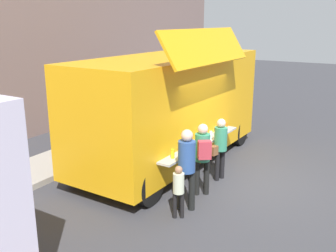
{
  "coord_description": "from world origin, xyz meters",
  "views": [
    {
      "loc": [
        -8.68,
        -3.01,
        3.92
      ],
      "look_at": [
        -0.5,
        1.87,
        1.3
      ],
      "focal_mm": 41.25,
      "sensor_mm": 36.0,
      "label": 1
    }
  ],
  "objects_px": {
    "trash_bin": "(175,109)",
    "child_near_queue": "(179,187)",
    "customer_rear_waiting": "(187,163)",
    "customer_front_ordering": "(220,144)",
    "food_truck_main": "(171,106)",
    "customer_mid_with_backpack": "(203,153)"
  },
  "relations": [
    {
      "from": "customer_front_ordering",
      "to": "customer_mid_with_backpack",
      "type": "height_order",
      "value": "customer_mid_with_backpack"
    },
    {
      "from": "trash_bin",
      "to": "customer_front_ordering",
      "type": "xyz_separation_m",
      "value": [
        -4.75,
        -4.02,
        0.49
      ]
    },
    {
      "from": "food_truck_main",
      "to": "trash_bin",
      "type": "relative_size",
      "value": 7.2
    },
    {
      "from": "trash_bin",
      "to": "customer_front_ordering",
      "type": "relative_size",
      "value": 0.57
    },
    {
      "from": "customer_front_ordering",
      "to": "food_truck_main",
      "type": "bearing_deg",
      "value": -1.98
    },
    {
      "from": "food_truck_main",
      "to": "child_near_queue",
      "type": "height_order",
      "value": "food_truck_main"
    },
    {
      "from": "food_truck_main",
      "to": "child_near_queue",
      "type": "distance_m",
      "value": 3.41
    },
    {
      "from": "trash_bin",
      "to": "customer_front_ordering",
      "type": "height_order",
      "value": "customer_front_ordering"
    },
    {
      "from": "trash_bin",
      "to": "customer_rear_waiting",
      "type": "distance_m",
      "value": 7.8
    },
    {
      "from": "food_truck_main",
      "to": "customer_rear_waiting",
      "type": "xyz_separation_m",
      "value": [
        -2.35,
        -1.75,
        -0.57
      ]
    },
    {
      "from": "trash_bin",
      "to": "child_near_queue",
      "type": "distance_m",
      "value": 8.13
    },
    {
      "from": "customer_mid_with_backpack",
      "to": "child_near_queue",
      "type": "relative_size",
      "value": 1.5
    },
    {
      "from": "customer_rear_waiting",
      "to": "food_truck_main",
      "type": "bearing_deg",
      "value": 5.04
    },
    {
      "from": "customer_rear_waiting",
      "to": "child_near_queue",
      "type": "xyz_separation_m",
      "value": [
        -0.39,
        -0.03,
        -0.39
      ]
    },
    {
      "from": "food_truck_main",
      "to": "customer_front_ordering",
      "type": "relative_size",
      "value": 4.11
    },
    {
      "from": "customer_rear_waiting",
      "to": "customer_mid_with_backpack",
      "type": "bearing_deg",
      "value": -29.56
    },
    {
      "from": "trash_bin",
      "to": "customer_mid_with_backpack",
      "type": "bearing_deg",
      "value": -145.14
    },
    {
      "from": "customer_front_ordering",
      "to": "child_near_queue",
      "type": "distance_m",
      "value": 2.28
    },
    {
      "from": "food_truck_main",
      "to": "customer_front_ordering",
      "type": "height_order",
      "value": "food_truck_main"
    },
    {
      "from": "trash_bin",
      "to": "customer_rear_waiting",
      "type": "relative_size",
      "value": 0.51
    },
    {
      "from": "customer_front_ordering",
      "to": "customer_mid_with_backpack",
      "type": "xyz_separation_m",
      "value": [
        -1.05,
        -0.02,
        0.1
      ]
    },
    {
      "from": "customer_mid_with_backpack",
      "to": "customer_rear_waiting",
      "type": "distance_m",
      "value": 0.82
    }
  ]
}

